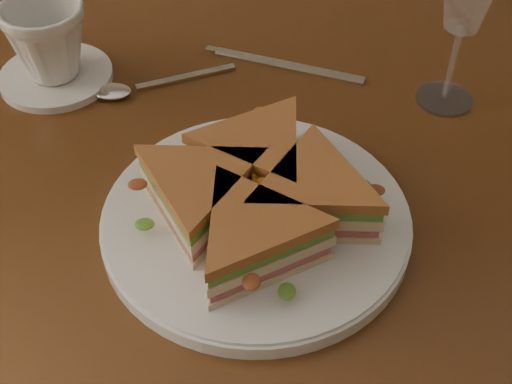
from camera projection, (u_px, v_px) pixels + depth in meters
table at (231, 233)px, 0.85m from camera, size 1.20×0.80×0.75m
plate at (256, 221)px, 0.72m from camera, size 0.31×0.31×0.02m
sandwich_wedges at (256, 196)px, 0.69m from camera, size 0.26×0.26×0.06m
crisps_mound at (256, 198)px, 0.70m from camera, size 0.09×0.09×0.05m
spoon at (130, 88)px, 0.88m from camera, size 0.17×0.09×0.01m
knife at (278, 65)px, 0.92m from camera, size 0.21×0.08×0.00m
saucer at (56, 76)px, 0.90m from camera, size 0.14×0.14×0.01m
coffee_cup at (48, 41)px, 0.86m from camera, size 0.11×0.11×0.09m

